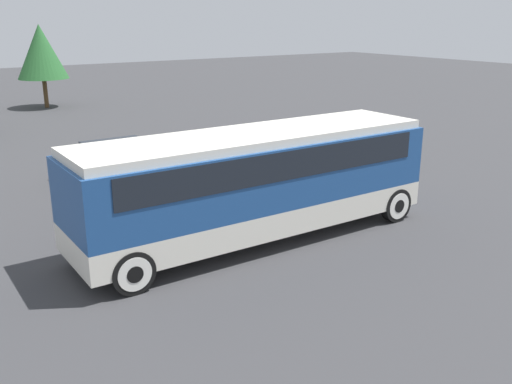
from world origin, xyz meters
name	(u,v)px	position (x,y,z in m)	size (l,w,h in m)	color
ground_plane	(256,238)	(0.00, 0.00, 0.00)	(120.00, 120.00, 0.00)	#38383A
tour_bus	(259,175)	(0.10, 0.00, 1.78)	(10.03, 2.66, 2.96)	silver
parked_car_near	(120,159)	(-0.75, 8.04, 0.68)	(4.32, 1.93, 1.37)	#BCBCC1
parked_car_mid	(158,174)	(-0.55, 5.06, 0.74)	(4.31, 1.94, 1.50)	navy
tree_center	(41,52)	(1.51, 27.06, 3.60)	(3.21, 3.21, 5.33)	brown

